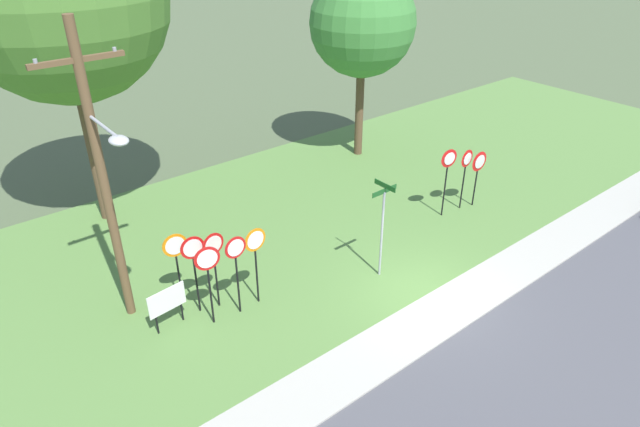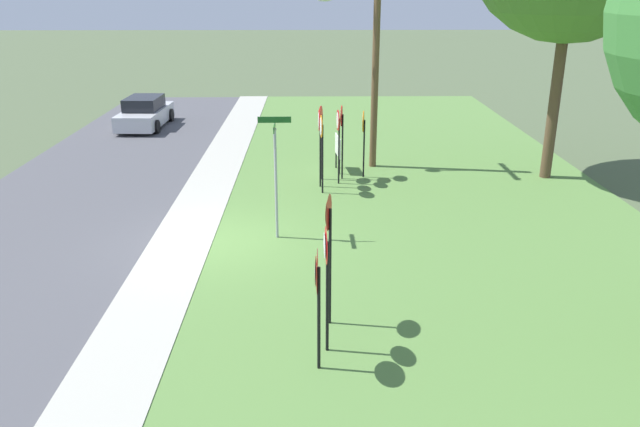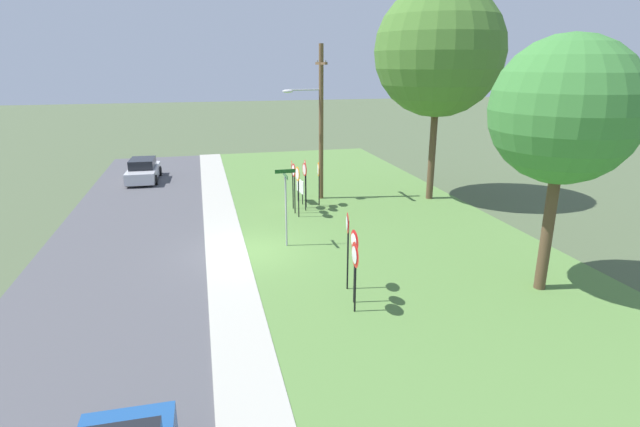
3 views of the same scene
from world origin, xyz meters
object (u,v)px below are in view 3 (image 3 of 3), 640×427
object	(u,v)px
utility_pole	(318,118)
yield_sign_far_left	(355,261)
oak_tree_left	(439,51)
parked_hatchback_near	(143,171)
stop_sign_near_right	(305,177)
street_name_post	(286,201)
stop_sign_near_left	(319,175)
oak_tree_right	(565,111)
notice_board	(300,187)
stop_sign_far_center	(298,181)
yield_sign_near_right	(354,250)
stop_sign_far_right	(294,178)
stop_sign_center_tall	(305,173)
stop_sign_far_left	(292,174)
yield_sign_near_left	(347,233)

from	to	relation	value
utility_pole	yield_sign_far_left	bearing A→B (deg)	-8.99
oak_tree_left	parked_hatchback_near	bearing A→B (deg)	-118.09
stop_sign_near_right	parked_hatchback_near	bearing A→B (deg)	-141.05
street_name_post	oak_tree_left	bearing A→B (deg)	120.09
stop_sign_near_right	stop_sign_near_left	bearing A→B (deg)	124.85
oak_tree_left	yield_sign_far_left	bearing A→B (deg)	-35.24
stop_sign_near_right	yield_sign_far_left	bearing A→B (deg)	-8.87
yield_sign_far_left	oak_tree_right	size ratio (longest dim) A/B	0.28
stop_sign_near_left	yield_sign_far_left	bearing A→B (deg)	-0.79
street_name_post	parked_hatchback_near	xyz separation A→B (m)	(-13.60, -6.74, -1.26)
utility_pole	notice_board	xyz separation A→B (m)	(0.60, -1.14, -3.53)
yield_sign_far_left	parked_hatchback_near	distance (m)	21.00
oak_tree_left	stop_sign_near_left	bearing A→B (deg)	-90.69
stop_sign_far_center	street_name_post	size ratio (longest dim) A/B	0.78
yield_sign_near_right	utility_pole	xyz separation A→B (m)	(-12.06, 1.84, 2.61)
stop_sign_near_right	oak_tree_left	bearing A→B (deg)	90.60
stop_sign_far_right	stop_sign_far_center	bearing A→B (deg)	3.38
notice_board	oak_tree_left	distance (m)	9.83
utility_pole	yield_sign_near_right	bearing A→B (deg)	-8.66
stop_sign_far_right	yield_sign_far_left	bearing A→B (deg)	-2.64
stop_sign_center_tall	notice_board	distance (m)	1.34
yield_sign_far_left	utility_pole	world-z (taller)	utility_pole
stop_sign_far_right	oak_tree_right	size ratio (longest dim) A/B	0.31
street_name_post	oak_tree_left	xyz separation A→B (m)	(-5.27, 8.86, 5.78)
stop_sign_far_right	parked_hatchback_near	xyz separation A→B (m)	(-9.30, -7.90, -1.17)
utility_pole	stop_sign_far_center	bearing A→B (deg)	-29.75
stop_sign_far_center	stop_sign_center_tall	world-z (taller)	stop_sign_center_tall
stop_sign_far_center	street_name_post	distance (m)	3.85
yield_sign_near_right	street_name_post	size ratio (longest dim) A/B	0.75
yield_sign_near_right	yield_sign_far_left	xyz separation A→B (m)	(0.55, -0.16, -0.12)
stop_sign_far_center	utility_pole	bearing A→B (deg)	146.20
stop_sign_near_right	stop_sign_far_right	distance (m)	0.69
stop_sign_far_center	utility_pole	xyz separation A→B (m)	(-3.06, 1.75, 2.58)
stop_sign_near_right	oak_tree_right	xyz separation A→B (m)	(10.47, 5.64, 3.99)
street_name_post	notice_board	size ratio (longest dim) A/B	2.52
notice_board	oak_tree_left	world-z (taller)	oak_tree_left
stop_sign_far_left	street_name_post	distance (m)	5.26
parked_hatchback_near	notice_board	bearing A→B (deg)	50.62
utility_pole	oak_tree_right	distance (m)	13.39
yield_sign_near_left	yield_sign_near_right	distance (m)	0.98
stop_sign_far_right	utility_pole	size ratio (longest dim) A/B	0.31
notice_board	oak_tree_right	size ratio (longest dim) A/B	0.16
yield_sign_near_right	street_name_post	world-z (taller)	street_name_post
stop_sign_near_right	street_name_post	world-z (taller)	street_name_post
yield_sign_near_left	oak_tree_left	distance (m)	13.59
street_name_post	stop_sign_far_left	bearing A→B (deg)	165.93
utility_pole	parked_hatchback_near	size ratio (longest dim) A/B	1.89
stop_sign_far_center	oak_tree_right	distance (m)	12.01
stop_sign_far_right	yield_sign_near_right	bearing A→B (deg)	-1.77
utility_pole	oak_tree_left	world-z (taller)	oak_tree_left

